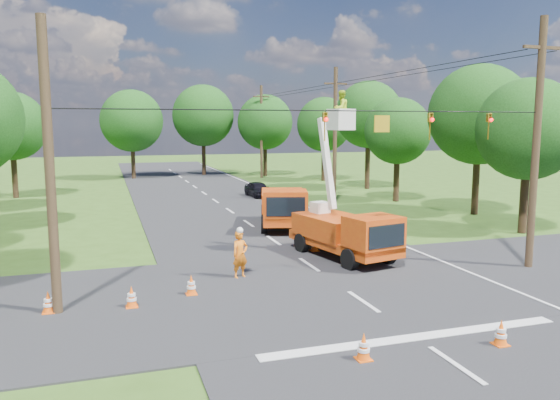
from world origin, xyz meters
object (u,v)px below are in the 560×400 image
object	(u,v)px
traffic_cone_1	(501,333)
tree_right_a	(528,129)
traffic_cone_7	(324,210)
traffic_cone_0	(364,347)
tree_right_e	(324,125)
pole_left	(50,169)
tree_right_d	(369,115)
tree_far_a	(132,121)
pole_right_near	(536,143)
pole_right_mid	(335,134)
tree_far_c	(265,122)
second_truck	(284,206)
traffic_cone_5	(132,297)
traffic_cone_3	(325,227)
tree_right_b	(479,115)
tree_right_c	(398,131)
distant_car	(258,189)
pole_right_far	(261,131)
traffic_cone_6	(48,302)
traffic_cone_2	(315,244)
ground_worker	(240,255)
traffic_cone_4	(191,285)
bucket_truck	(345,224)
tree_far_b	(203,116)
tree_left_f	(11,126)

from	to	relation	value
traffic_cone_1	tree_right_a	size ratio (longest dim) A/B	0.09
traffic_cone_7	traffic_cone_0	bearing A→B (deg)	-109.85
tree_right_e	pole_left	bearing A→B (deg)	-123.65
traffic_cone_7	tree_right_d	xyz separation A→B (m)	(9.45, 12.68, 6.32)
traffic_cone_7	tree_far_a	distance (m)	31.05
pole_right_near	tree_right_a	size ratio (longest dim) A/B	1.21
pole_right_mid	tree_far_c	xyz separation A→B (m)	(1.00, 22.00, 0.96)
second_truck	traffic_cone_5	distance (m)	14.66
traffic_cone_3	traffic_cone_1	bearing A→B (deg)	-95.10
second_truck	tree_far_a	size ratio (longest dim) A/B	0.71
tree_right_b	tree_right_d	bearing A→B (deg)	90.76
traffic_cone_7	tree_right_c	distance (m)	10.40
traffic_cone_0	pole_left	size ratio (longest dim) A/B	0.08
distant_car	pole_right_far	distance (m)	16.69
tree_far_a	tree_right_a	bearing A→B (deg)	-63.43
tree_right_b	tree_right_a	bearing A→B (deg)	-104.04
traffic_cone_0	traffic_cone_5	xyz separation A→B (m)	(-5.29, 5.83, 0.00)
traffic_cone_5	pole_right_mid	world-z (taller)	pole_right_mid
traffic_cone_5	traffic_cone_1	bearing A→B (deg)	-33.76
traffic_cone_6	pole_right_mid	xyz separation A→B (m)	(18.27, 19.94, 4.75)
traffic_cone_5	tree_far_c	xyz separation A→B (m)	(16.78, 42.19, 5.70)
traffic_cone_6	traffic_cone_7	distance (m)	20.78
traffic_cone_1	traffic_cone_2	size ratio (longest dim) A/B	1.00
traffic_cone_2	tree_right_d	xyz separation A→B (m)	(13.64, 21.68, 6.32)
distant_car	traffic_cone_7	xyz separation A→B (m)	(1.52, -10.31, -0.26)
ground_worker	tree_right_c	xyz separation A→B (m)	(16.36, 16.89, 4.40)
traffic_cone_4	pole_right_mid	distance (m)	24.31
traffic_cone_0	tree_right_a	xyz separation A→B (m)	(15.49, 12.02, 5.20)
distant_car	traffic_cone_7	distance (m)	10.42
pole_left	tree_far_c	size ratio (longest dim) A/B	0.98
bucket_truck	traffic_cone_5	size ratio (longest dim) A/B	10.26
pole_right_mid	traffic_cone_1	bearing A→B (deg)	-104.13
traffic_cone_7	traffic_cone_2	bearing A→B (deg)	-114.96
second_truck	traffic_cone_7	distance (m)	4.79
traffic_cone_3	tree_right_a	xyz separation A→B (m)	(10.24, -3.17, 5.20)
tree_right_b	pole_right_mid	bearing A→B (deg)	129.09
traffic_cone_0	tree_right_c	distance (m)	29.69
traffic_cone_1	tree_right_a	distance (m)	17.71
tree_far_b	traffic_cone_4	bearing A→B (deg)	-100.53
traffic_cone_6	traffic_cone_7	bearing A→B (deg)	43.32
traffic_cone_0	pole_right_near	xyz separation A→B (m)	(10.49, 6.02, 4.75)
traffic_cone_4	traffic_cone_6	xyz separation A→B (m)	(-4.50, -0.48, 0.00)
traffic_cone_6	tree_right_b	distance (m)	28.16
tree_right_a	traffic_cone_5	bearing A→B (deg)	-163.43
pole_right_far	tree_right_e	distance (m)	7.32
traffic_cone_1	pole_right_far	distance (m)	47.02
ground_worker	tree_left_f	size ratio (longest dim) A/B	0.22
traffic_cone_7	pole_left	distance (m)	21.04
bucket_truck	tree_right_d	world-z (taller)	tree_right_d
bucket_truck	traffic_cone_0	distance (m)	10.56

